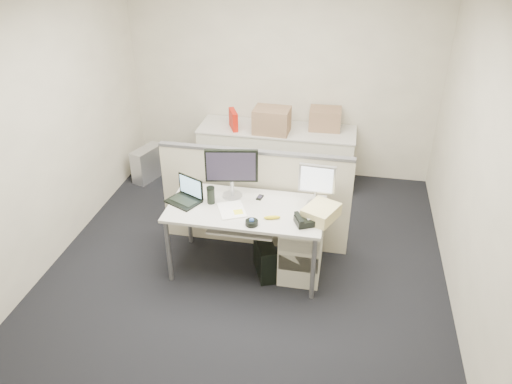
% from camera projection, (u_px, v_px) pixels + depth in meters
% --- Properties ---
extents(floor, '(4.00, 4.50, 0.01)m').
position_uv_depth(floor, '(247.00, 268.00, 5.16)').
color(floor, black).
rests_on(floor, ground).
extents(wall_back, '(4.00, 0.02, 2.70)m').
position_uv_depth(wall_back, '(282.00, 75.00, 6.38)').
color(wall_back, beige).
rests_on(wall_back, ground).
extents(wall_front, '(4.00, 0.02, 2.70)m').
position_uv_depth(wall_front, '(154.00, 333.00, 2.57)').
color(wall_front, beige).
rests_on(wall_front, ground).
extents(wall_left, '(0.02, 4.50, 2.70)m').
position_uv_depth(wall_left, '(42.00, 132.00, 4.80)').
color(wall_left, beige).
rests_on(wall_left, ground).
extents(wall_right, '(0.02, 4.50, 2.70)m').
position_uv_depth(wall_right, '(480.00, 169.00, 4.15)').
color(wall_right, beige).
rests_on(wall_right, ground).
extents(desk, '(1.50, 0.75, 0.73)m').
position_uv_depth(desk, '(246.00, 213.00, 4.82)').
color(desk, '#AFADA3').
rests_on(desk, floor).
extents(keyboard_tray, '(0.62, 0.32, 0.02)m').
position_uv_depth(keyboard_tray, '(242.00, 227.00, 4.69)').
color(keyboard_tray, '#AFADA3').
rests_on(keyboard_tray, desk).
extents(drawer_pedestal, '(0.40, 0.55, 0.65)m').
position_uv_depth(drawer_pedestal, '(301.00, 245.00, 4.95)').
color(drawer_pedestal, beige).
rests_on(drawer_pedestal, floor).
extents(cubicle_partition, '(2.00, 0.06, 1.10)m').
position_uv_depth(cubicle_partition, '(255.00, 200.00, 5.26)').
color(cubicle_partition, '#BFB697').
rests_on(cubicle_partition, floor).
extents(back_counter, '(2.00, 0.60, 0.72)m').
position_uv_depth(back_counter, '(276.00, 155.00, 6.61)').
color(back_counter, beige).
rests_on(back_counter, floor).
extents(monitor_main, '(0.54, 0.28, 0.51)m').
position_uv_depth(monitor_main, '(232.00, 174.00, 4.84)').
color(monitor_main, black).
rests_on(monitor_main, desk).
extents(monitor_small, '(0.36, 0.19, 0.42)m').
position_uv_depth(monitor_small, '(317.00, 186.00, 4.73)').
color(monitor_small, '#B7B7BC').
rests_on(monitor_small, desk).
extents(laptop, '(0.38, 0.35, 0.23)m').
position_uv_depth(laptop, '(183.00, 192.00, 4.82)').
color(laptop, black).
rests_on(laptop, desk).
extents(trackball, '(0.14, 0.14, 0.05)m').
position_uv_depth(trackball, '(252.00, 223.00, 4.52)').
color(trackball, black).
rests_on(trackball, desk).
extents(desk_phone, '(0.25, 0.23, 0.06)m').
position_uv_depth(desk_phone, '(306.00, 221.00, 4.54)').
color(desk_phone, black).
rests_on(desk_phone, desk).
extents(paper_stack, '(0.34, 0.37, 0.01)m').
position_uv_depth(paper_stack, '(232.00, 210.00, 4.74)').
color(paper_stack, white).
rests_on(paper_stack, desk).
extents(sticky_pad, '(0.11, 0.11, 0.01)m').
position_uv_depth(sticky_pad, '(238.00, 212.00, 4.70)').
color(sticky_pad, '#FFFB30').
rests_on(sticky_pad, desk).
extents(travel_mug, '(0.10, 0.10, 0.16)m').
position_uv_depth(travel_mug, '(211.00, 196.00, 4.82)').
color(travel_mug, black).
rests_on(travel_mug, desk).
extents(banana, '(0.16, 0.08, 0.04)m').
position_uv_depth(banana, '(272.00, 217.00, 4.61)').
color(banana, yellow).
rests_on(banana, desk).
extents(cellphone, '(0.07, 0.11, 0.01)m').
position_uv_depth(cellphone, '(260.00, 197.00, 4.94)').
color(cellphone, black).
rests_on(cellphone, desk).
extents(manila_folders, '(0.37, 0.41, 0.12)m').
position_uv_depth(manila_folders, '(321.00, 212.00, 4.60)').
color(manila_folders, beige).
rests_on(manila_folders, desk).
extents(keyboard, '(0.49, 0.26, 0.03)m').
position_uv_depth(keyboard, '(248.00, 223.00, 4.71)').
color(keyboard, black).
rests_on(keyboard, keyboard_tray).
extents(pc_tower_desk, '(0.30, 0.43, 0.37)m').
position_uv_depth(pc_tower_desk, '(265.00, 258.00, 4.99)').
color(pc_tower_desk, black).
rests_on(pc_tower_desk, floor).
extents(pc_tower_spare_dark, '(0.19, 0.46, 0.43)m').
position_uv_depth(pc_tower_spare_dark, '(194.00, 168.00, 6.60)').
color(pc_tower_spare_dark, black).
rests_on(pc_tower_spare_dark, floor).
extents(pc_tower_spare_silver, '(0.33, 0.51, 0.44)m').
position_uv_depth(pc_tower_spare_silver, '(148.00, 163.00, 6.71)').
color(pc_tower_spare_silver, '#B7B7BC').
rests_on(pc_tower_spare_silver, floor).
extents(cardboard_box_left, '(0.46, 0.35, 0.33)m').
position_uv_depth(cardboard_box_left, '(272.00, 121.00, 6.25)').
color(cardboard_box_left, '#8A6651').
rests_on(cardboard_box_left, back_counter).
extents(cardboard_box_right, '(0.41, 0.32, 0.29)m').
position_uv_depth(cardboard_box_right, '(325.00, 120.00, 6.36)').
color(cardboard_box_right, '#8A6651').
rests_on(cardboard_box_right, back_counter).
extents(red_binder, '(0.18, 0.28, 0.26)m').
position_uv_depth(red_binder, '(233.00, 120.00, 6.37)').
color(red_binder, red).
rests_on(red_binder, back_counter).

